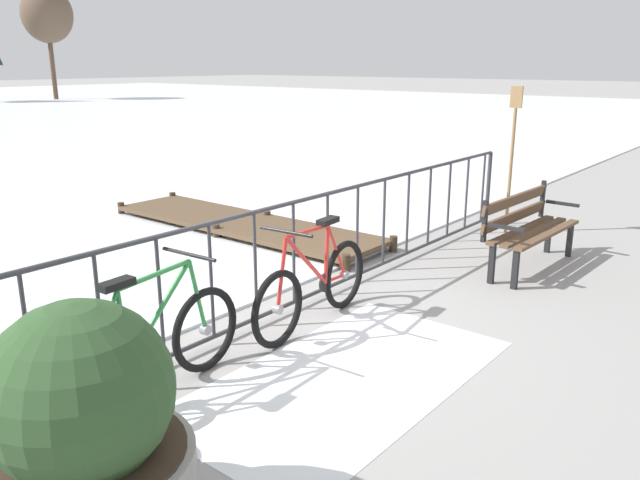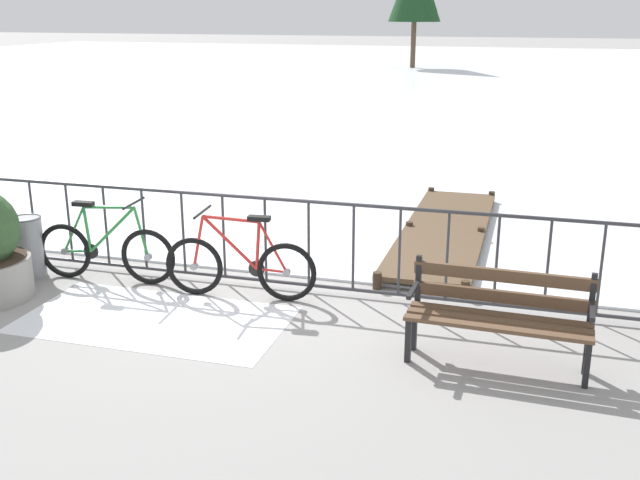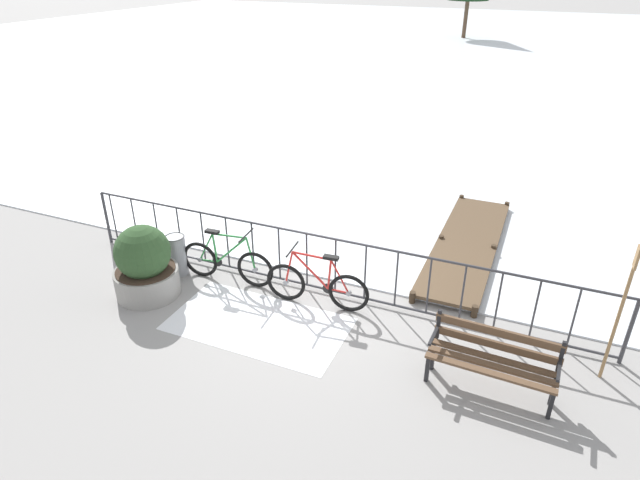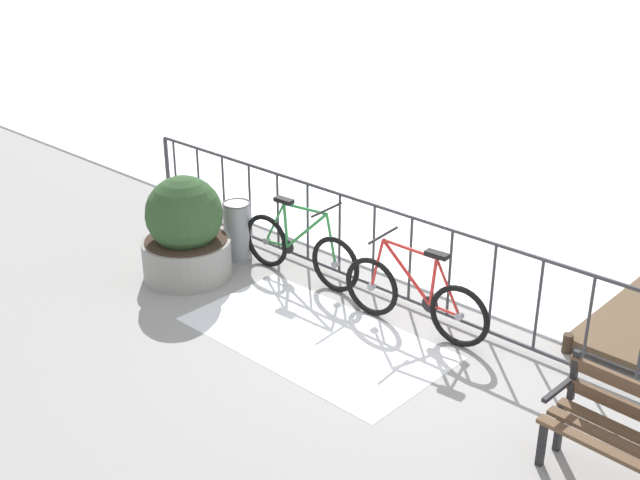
{
  "view_description": "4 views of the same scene",
  "coord_description": "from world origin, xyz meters",
  "px_view_note": "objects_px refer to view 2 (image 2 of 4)",
  "views": [
    {
      "loc": [
        -3.97,
        -3.73,
        2.29
      ],
      "look_at": [
        0.91,
        0.21,
        0.51
      ],
      "focal_mm": 35.42,
      "sensor_mm": 36.0,
      "label": 1
    },
    {
      "loc": [
        3.06,
        -7.47,
        3.05
      ],
      "look_at": [
        0.8,
        0.33,
        0.52
      ],
      "focal_mm": 41.67,
      "sensor_mm": 36.0,
      "label": 2
    },
    {
      "loc": [
        3.0,
        -6.98,
        4.99
      ],
      "look_at": [
        -0.14,
        0.29,
        0.82
      ],
      "focal_mm": 30.3,
      "sensor_mm": 36.0,
      "label": 3
    },
    {
      "loc": [
        4.35,
        -6.38,
        4.24
      ],
      "look_at": [
        -0.78,
        -0.86,
        0.91
      ],
      "focal_mm": 45.18,
      "sensor_mm": 36.0,
      "label": 4
    }
  ],
  "objects_px": {
    "bicycle_second": "(106,251)",
    "trash_bin": "(29,246)",
    "park_bench": "(499,310)",
    "bicycle_near_railing": "(240,266)"
  },
  "relations": [
    {
      "from": "bicycle_second",
      "to": "park_bench",
      "type": "height_order",
      "value": "bicycle_second"
    },
    {
      "from": "bicycle_second",
      "to": "park_bench",
      "type": "xyz_separation_m",
      "value": [
        4.5,
        -0.89,
        0.14
      ]
    },
    {
      "from": "bicycle_second",
      "to": "bicycle_near_railing",
      "type": "bearing_deg",
      "value": -1.98
    },
    {
      "from": "bicycle_second",
      "to": "park_bench",
      "type": "bearing_deg",
      "value": -11.15
    },
    {
      "from": "bicycle_near_railing",
      "to": "bicycle_second",
      "type": "height_order",
      "value": "same"
    },
    {
      "from": "trash_bin",
      "to": "bicycle_near_railing",
      "type": "bearing_deg",
      "value": 1.21
    },
    {
      "from": "bicycle_second",
      "to": "trash_bin",
      "type": "height_order",
      "value": "bicycle_second"
    },
    {
      "from": "bicycle_second",
      "to": "trash_bin",
      "type": "xyz_separation_m",
      "value": [
        -0.95,
        -0.11,
        0.0
      ]
    },
    {
      "from": "park_bench",
      "to": "trash_bin",
      "type": "relative_size",
      "value": 2.21
    },
    {
      "from": "trash_bin",
      "to": "park_bench",
      "type": "bearing_deg",
      "value": -8.07
    }
  ]
}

